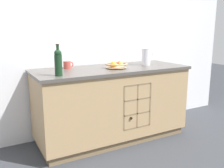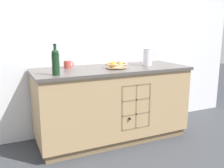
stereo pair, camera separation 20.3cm
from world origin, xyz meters
name	(u,v)px [view 1 (the left image)]	position (x,y,z in m)	size (l,w,h in m)	color
ground_plane	(112,138)	(0.00, 0.00, 0.00)	(14.00, 14.00, 0.00)	#383A3F
back_wall	(97,35)	(0.00, 0.41, 1.27)	(4.40, 0.06, 2.55)	white
kitchen_island	(112,103)	(0.00, 0.00, 0.45)	(1.87, 0.71, 0.89)	olive
fruit_bowl	(116,65)	(0.03, -0.04, 0.93)	(0.27, 0.27, 0.09)	tan
white_pitcher	(146,56)	(0.50, 0.00, 1.01)	(0.18, 0.12, 0.22)	white
ceramic_mug	(67,65)	(-0.48, 0.20, 0.94)	(0.12, 0.08, 0.09)	#B7473D
standing_wine_bottle	(58,62)	(-0.71, -0.20, 1.03)	(0.08, 0.08, 0.31)	#19381E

